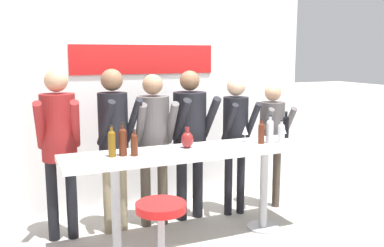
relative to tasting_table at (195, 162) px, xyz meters
name	(u,v)px	position (x,y,z in m)	size (l,w,h in m)	color
ground_plane	(195,241)	(0.00, 0.00, -0.86)	(40.00, 40.00, 0.00)	#B2ADA3
back_wall	(154,98)	(0.00, 1.32, 0.54)	(4.32, 0.12, 2.79)	white
tasting_table	(195,162)	(0.00, 0.00, 0.00)	(2.72, 0.60, 1.00)	white
bar_stool	(161,231)	(-0.63, -0.72, -0.36)	(0.44, 0.44, 0.75)	#B2B2B7
person_far_left	(59,135)	(-1.28, 0.60, 0.27)	(0.48, 0.60, 1.82)	black
person_left	(114,131)	(-0.71, 0.58, 0.28)	(0.45, 0.58, 1.81)	gray
person_center_left	(154,133)	(-0.26, 0.58, 0.22)	(0.47, 0.58, 1.75)	#473D33
person_center	(190,129)	(0.20, 0.61, 0.24)	(0.48, 0.58, 1.78)	black
person_center_right	(236,129)	(0.76, 0.52, 0.21)	(0.39, 0.52, 1.69)	black
person_right	(272,132)	(1.30, 0.54, 0.13)	(0.42, 0.53, 1.59)	#473D33
wine_bottle_0	(286,126)	(1.20, 0.12, 0.28)	(0.07, 0.07, 0.31)	black
wine_bottle_1	(261,132)	(0.76, -0.04, 0.27)	(0.07, 0.07, 0.27)	#4C1E0F
wine_bottle_2	(123,140)	(-0.76, 0.00, 0.29)	(0.08, 0.08, 0.32)	#4C1E0F
wine_bottle_3	(134,144)	(-0.66, -0.05, 0.26)	(0.07, 0.07, 0.26)	#4C1E0F
wine_bottle_4	(281,132)	(0.96, -0.13, 0.26)	(0.07, 0.07, 0.26)	#B7BCC1
wine_bottle_5	(112,142)	(-0.86, 0.00, 0.28)	(0.07, 0.07, 0.31)	brown
wine_bottle_6	(270,130)	(0.87, -0.05, 0.28)	(0.08, 0.08, 0.31)	#B7BCC1
wine_glass_0	(245,131)	(0.64, 0.09, 0.27)	(0.07, 0.07, 0.18)	silver
wine_glass_1	(283,130)	(1.06, -0.03, 0.27)	(0.07, 0.07, 0.18)	silver
decorative_vase	(187,139)	(-0.06, 0.08, 0.23)	(0.13, 0.13, 0.22)	maroon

